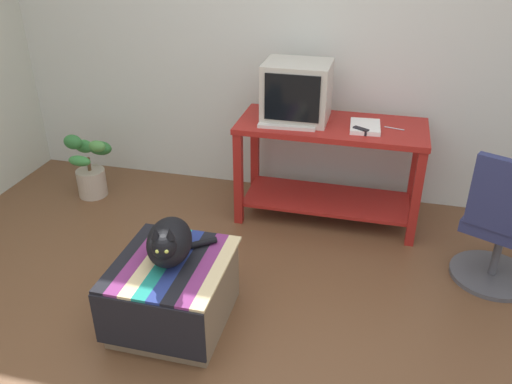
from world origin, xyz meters
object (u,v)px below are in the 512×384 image
(potted_plant, at_px, (90,169))
(desk, at_px, (330,155))
(ottoman_with_blanket, at_px, (174,292))
(book, at_px, (365,127))
(tv_monitor, at_px, (297,92))
(keyboard, at_px, (287,125))
(stapler, at_px, (361,131))
(office_chair, at_px, (501,230))
(cat, at_px, (169,242))

(potted_plant, bearing_deg, desk, 3.90)
(ottoman_with_blanket, bearing_deg, book, 55.76)
(ottoman_with_blanket, bearing_deg, tv_monitor, 73.60)
(keyboard, relative_size, stapler, 3.64)
(desk, distance_m, ottoman_with_blanket, 1.57)
(keyboard, xyz_separation_m, ottoman_with_blanket, (-0.38, -1.26, -0.56))
(keyboard, xyz_separation_m, office_chair, (1.41, -0.43, -0.38))
(desk, height_order, keyboard, keyboard)
(cat, height_order, office_chair, office_chair)
(keyboard, bearing_deg, book, 5.98)
(keyboard, height_order, ottoman_with_blanket, keyboard)
(ottoman_with_blanket, relative_size, cat, 1.57)
(tv_monitor, distance_m, potted_plant, 1.81)
(cat, bearing_deg, desk, 50.21)
(tv_monitor, relative_size, office_chair, 0.52)
(office_chair, height_order, stapler, office_chair)
(keyboard, height_order, cat, keyboard)
(desk, relative_size, office_chair, 1.50)
(tv_monitor, relative_size, book, 1.71)
(ottoman_with_blanket, bearing_deg, keyboard, 73.01)
(desk, relative_size, potted_plant, 2.45)
(desk, xyz_separation_m, tv_monitor, (-0.26, 0.03, 0.45))
(book, relative_size, office_chair, 0.30)
(book, bearing_deg, keyboard, -174.48)
(desk, xyz_separation_m, potted_plant, (-1.91, -0.13, -0.28))
(tv_monitor, distance_m, cat, 1.52)
(stapler, bearing_deg, potted_plant, 119.98)
(office_chair, bearing_deg, desk, -2.13)
(stapler, bearing_deg, cat, 174.13)
(ottoman_with_blanket, height_order, stapler, stapler)
(ottoman_with_blanket, relative_size, stapler, 6.18)
(book, bearing_deg, ottoman_with_blanket, -127.99)
(ottoman_with_blanket, xyz_separation_m, office_chair, (1.80, 0.83, 0.18))
(ottoman_with_blanket, distance_m, cat, 0.32)
(keyboard, xyz_separation_m, potted_plant, (-1.62, -0.00, -0.53))
(cat, xyz_separation_m, office_chair, (1.80, 0.81, -0.14))
(potted_plant, bearing_deg, office_chair, -8.07)
(potted_plant, bearing_deg, book, 2.34)
(desk, relative_size, cat, 3.08)
(tv_monitor, height_order, office_chair, tv_monitor)
(keyboard, bearing_deg, potted_plant, 176.74)
(desk, height_order, cat, desk)
(keyboard, distance_m, office_chair, 1.53)
(tv_monitor, bearing_deg, cat, -106.89)
(keyboard, bearing_deg, cat, -110.76)
(keyboard, bearing_deg, office_chair, -20.24)
(book, height_order, office_chair, office_chair)
(desk, distance_m, book, 0.35)
(book, distance_m, cat, 1.63)
(tv_monitor, distance_m, stapler, 0.54)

